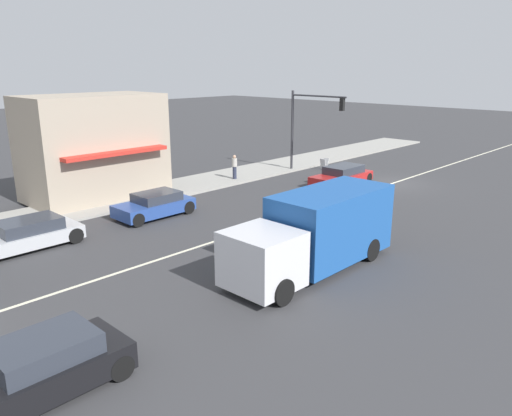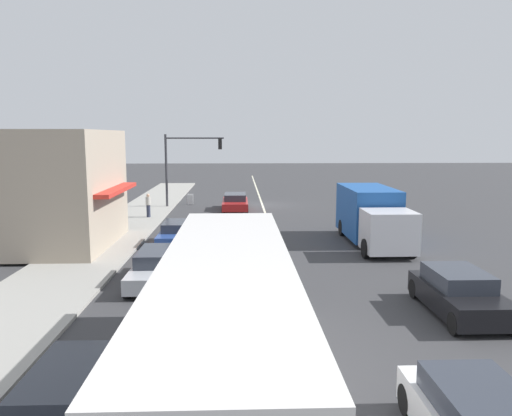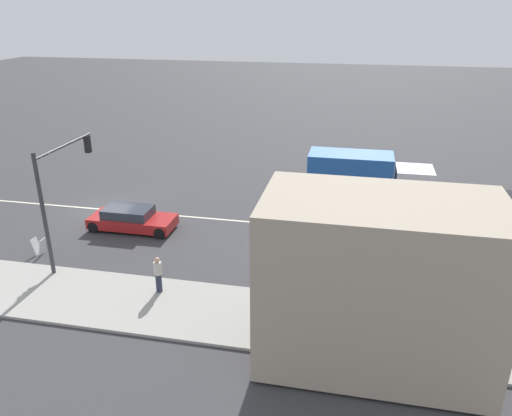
% 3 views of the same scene
% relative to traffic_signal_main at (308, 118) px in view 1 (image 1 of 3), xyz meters
% --- Properties ---
extents(ground_plane, '(160.00, 160.00, 0.00)m').
position_rel_traffic_signal_main_xyz_m(ground_plane, '(-6.12, 16.73, -3.90)').
color(ground_plane, '#38383A').
extents(sidewalk_right, '(4.00, 73.00, 0.12)m').
position_rel_traffic_signal_main_xyz_m(sidewalk_right, '(2.88, 17.23, -3.84)').
color(sidewalk_right, '#9E9B93').
rests_on(sidewalk_right, ground).
extents(lane_marking_center, '(0.16, 60.00, 0.01)m').
position_rel_traffic_signal_main_xyz_m(lane_marking_center, '(-6.12, -1.27, -3.90)').
color(lane_marking_center, beige).
rests_on(lane_marking_center, ground).
extents(building_corner_store, '(4.90, 7.51, 5.76)m').
position_rel_traffic_signal_main_xyz_m(building_corner_store, '(4.34, 13.97, -0.90)').
color(building_corner_store, tan).
rests_on(building_corner_store, sidewalk_right).
extents(traffic_signal_main, '(4.59, 0.34, 5.60)m').
position_rel_traffic_signal_main_xyz_m(traffic_signal_main, '(0.00, 0.00, 0.00)').
color(traffic_signal_main, '#333338').
rests_on(traffic_signal_main, sidewalk_right).
extents(pedestrian, '(0.34, 0.34, 1.60)m').
position_rel_traffic_signal_main_xyz_m(pedestrian, '(1.94, 5.29, -2.94)').
color(pedestrian, '#282D42').
rests_on(pedestrian, sidewalk_right).
extents(warning_aframe_sign, '(0.45, 0.53, 0.84)m').
position_rel_traffic_signal_main_xyz_m(warning_aframe_sign, '(-0.22, -1.79, -3.47)').
color(warning_aframe_sign, silver).
rests_on(warning_aframe_sign, ground).
extents(delivery_truck, '(2.44, 7.50, 2.87)m').
position_rel_traffic_signal_main_xyz_m(delivery_truck, '(-11.12, 13.58, -2.43)').
color(delivery_truck, silver).
rests_on(delivery_truck, ground).
extents(hatchback_red, '(1.91, 4.57, 1.23)m').
position_rel_traffic_signal_main_xyz_m(hatchback_red, '(-3.92, 1.35, -3.31)').
color(hatchback_red, '#AD1E1E').
rests_on(hatchback_red, ground).
extents(sedan_silver, '(1.90, 4.46, 1.25)m').
position_rel_traffic_signal_main_xyz_m(sedan_silver, '(-1.12, 20.27, -3.29)').
color(sedan_silver, '#B7BABF').
rests_on(sedan_silver, ground).
extents(coupe_blue, '(1.89, 3.95, 1.24)m').
position_rel_traffic_signal_main_xyz_m(coupe_blue, '(-1.12, 13.83, -3.29)').
color(coupe_blue, '#284793').
rests_on(coupe_blue, ground).
extents(suv_black, '(1.89, 4.13, 1.39)m').
position_rel_traffic_signal_main_xyz_m(suv_black, '(-11.12, 24.03, -3.23)').
color(suv_black, black).
rests_on(suv_black, ground).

